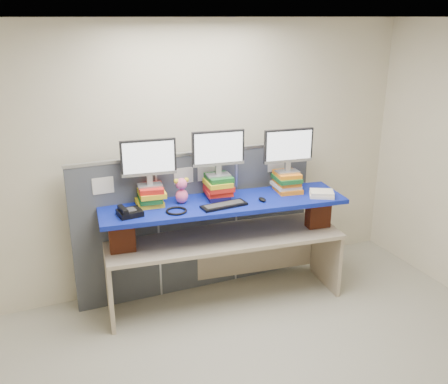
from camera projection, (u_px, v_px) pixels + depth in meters
name	position (u px, v px, depth m)	size (l,w,h in m)	color
room	(283.00, 229.00, 3.49)	(5.00, 4.00, 2.80)	beige
cubicle_partition	(198.00, 221.00, 5.25)	(2.60, 0.06, 1.53)	#3F424A
desk	(224.00, 249.00, 5.06)	(2.43, 0.95, 0.72)	tan
brick_pier_left	(122.00, 235.00, 4.64)	(0.24, 0.13, 0.32)	brown
brick_pier_right	(318.00, 212.00, 5.18)	(0.24, 0.13, 0.32)	brown
blue_board	(224.00, 204.00, 4.90)	(2.42, 0.60, 0.04)	navy
book_stack_left	(150.00, 195.00, 4.78)	(0.29, 0.32, 0.19)	yellow
book_stack_center	(218.00, 187.00, 4.95)	(0.28, 0.32, 0.23)	#15114C
book_stack_right	(287.00, 182.00, 5.15)	(0.29, 0.34, 0.20)	orange
monitor_left	(149.00, 160.00, 4.66)	(0.52, 0.17, 0.45)	#99999E
monitor_center	(218.00, 150.00, 4.83)	(0.52, 0.17, 0.45)	#99999E
monitor_right	(288.00, 148.00, 5.04)	(0.52, 0.17, 0.45)	#99999E
keyboard	(224.00, 205.00, 4.76)	(0.46, 0.19, 0.03)	black
mouse	(262.00, 199.00, 4.90)	(0.06, 0.11, 0.04)	black
desk_phone	(129.00, 212.00, 4.53)	(0.23, 0.21, 0.09)	black
headset	(176.00, 211.00, 4.63)	(0.20, 0.20, 0.02)	black
plush_toy	(182.00, 190.00, 4.81)	(0.15, 0.11, 0.25)	#F55D92
binder_stack	(322.00, 194.00, 5.02)	(0.30, 0.28, 0.06)	white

